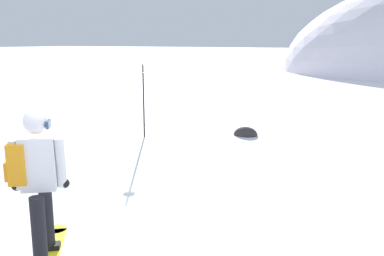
{
  "coord_description": "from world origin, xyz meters",
  "views": [
    {
      "loc": [
        3.09,
        -3.36,
        2.42
      ],
      "look_at": [
        -0.17,
        2.67,
        1.0
      ],
      "focal_mm": 39.53,
      "sensor_mm": 36.0,
      "label": 1
    }
  ],
  "objects": [
    {
      "name": "rock_dark",
      "position": [
        -0.79,
        6.78,
        0.0
      ],
      "size": [
        0.63,
        0.54,
        0.44
      ],
      "color": "#383333",
      "rests_on": "ground"
    },
    {
      "name": "snowboarder_main",
      "position": [
        -0.44,
        -0.35,
        0.92
      ],
      "size": [
        1.24,
        1.51,
        1.71
      ],
      "color": "yellow",
      "rests_on": "ground"
    },
    {
      "name": "piste_marker_near",
      "position": [
        -3.0,
        5.36,
        1.08
      ],
      "size": [
        0.2,
        0.2,
        1.9
      ],
      "color": "black",
      "rests_on": "ground"
    }
  ]
}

